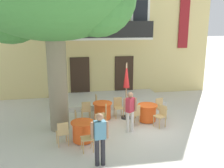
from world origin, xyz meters
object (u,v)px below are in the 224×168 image
cafe_table_front (83,131)px  cafe_chair_front_1 (78,120)px  cafe_chair_near_tree_3 (135,106)px  cafe_chair_middle_3 (98,103)px  cafe_chair_middle_1 (104,114)px  pedestrian_mid_plaza (100,137)px  cafe_table_middle (102,111)px  cafe_chair_front_3 (89,136)px  cafe_chair_near_tree_1 (161,114)px  cafe_chair_front_0 (101,124)px  cafe_chair_middle_2 (118,106)px  pedestrian_near_entrance (130,110)px  cafe_chair_near_tree_0 (135,114)px  cafe_chair_near_tree_2 (160,107)px  cafe_table_near_tree (147,113)px  cafe_umbrella (126,83)px  cafe_chair_middle_0 (86,109)px  cafe_chair_front_2 (63,132)px

cafe_table_front → cafe_chair_front_1: bearing=99.0°
cafe_chair_near_tree_3 → cafe_chair_middle_3: same height
cafe_chair_middle_1 → pedestrian_mid_plaza: bearing=-100.4°
cafe_table_middle → cafe_chair_front_3: bearing=-106.8°
cafe_table_middle → cafe_chair_near_tree_3: bearing=0.3°
cafe_chair_near_tree_1 → cafe_table_middle: size_ratio=1.05×
cafe_table_middle → cafe_chair_front_0: size_ratio=0.95×
cafe_chair_middle_2 → pedestrian_near_entrance: size_ratio=0.55×
cafe_chair_near_tree_0 → pedestrian_mid_plaza: pedestrian_mid_plaza is taller
cafe_chair_near_tree_0 → cafe_chair_near_tree_3: 1.02m
cafe_chair_near_tree_2 → cafe_chair_middle_1: (-2.65, -0.41, 0.00)m
cafe_table_near_tree → cafe_chair_middle_1: bearing=-176.3°
cafe_chair_near_tree_2 → cafe_chair_middle_1: 2.68m
cafe_chair_near_tree_3 → cafe_chair_middle_3: bearing=154.7°
cafe_chair_front_1 → pedestrian_near_entrance: (2.00, -0.25, 0.40)m
cafe_chair_near_tree_3 → cafe_chair_front_3: 3.65m
cafe_chair_front_0 → cafe_chair_front_1: size_ratio=1.00×
cafe_chair_front_1 → cafe_umbrella: bearing=28.9°
cafe_table_near_tree → cafe_table_front: 3.25m
cafe_chair_near_tree_0 → cafe_chair_middle_0: size_ratio=1.00×
cafe_chair_near_tree_0 → pedestrian_near_entrance: size_ratio=0.55×
cafe_table_middle → cafe_chair_middle_0: cafe_chair_middle_0 is taller
cafe_chair_near_tree_1 → cafe_chair_middle_1: (-2.34, 0.52, 0.00)m
cafe_chair_near_tree_3 → cafe_chair_near_tree_2: bearing=-17.7°
cafe_chair_near_tree_1 → cafe_table_middle: (-2.27, 1.27, -0.14)m
cafe_chair_middle_3 → cafe_umbrella: size_ratio=0.36×
cafe_chair_near_tree_0 → cafe_umbrella: bearing=101.1°
cafe_chair_near_tree_0 → cafe_umbrella: size_ratio=0.36×
pedestrian_near_entrance → pedestrian_mid_plaza: 2.64m
cafe_table_middle → pedestrian_mid_plaza: size_ratio=0.52×
cafe_table_middle → cafe_chair_front_0: bearing=-100.0°
cafe_table_front → cafe_chair_middle_1: bearing=54.1°
cafe_chair_front_1 → cafe_chair_near_tree_1: bearing=0.9°
cafe_table_near_tree → cafe_chair_front_0: (-2.21, -1.17, 0.14)m
cafe_umbrella → cafe_chair_middle_2: bearing=143.1°
cafe_chair_middle_2 → cafe_chair_front_3: same height
cafe_chair_middle_2 → cafe_chair_front_1: 2.37m
pedestrian_near_entrance → pedestrian_mid_plaza: bearing=-124.1°
cafe_chair_middle_1 → cafe_chair_near_tree_3: bearing=26.2°
cafe_chair_middle_1 → cafe_table_near_tree: bearing=3.7°
cafe_chair_near_tree_1 → cafe_chair_near_tree_2: size_ratio=1.00×
cafe_chair_near_tree_1 → cafe_chair_middle_2: same height
cafe_chair_front_1 → cafe_table_front: bearing=-81.0°
cafe_table_front → cafe_chair_front_2: (-0.72, -0.23, 0.14)m
cafe_chair_middle_1 → cafe_table_middle: bearing=85.4°
cafe_table_middle → cafe_chair_front_2: 2.89m
cafe_table_near_tree → cafe_chair_near_tree_2: (0.70, 0.28, 0.14)m
cafe_table_front → pedestrian_near_entrance: pedestrian_near_entrance is taller
cafe_chair_middle_3 → cafe_umbrella: (1.14, -0.86, 1.14)m
cafe_chair_near_tree_1 → cafe_chair_front_3: (-3.12, -1.53, 0.00)m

